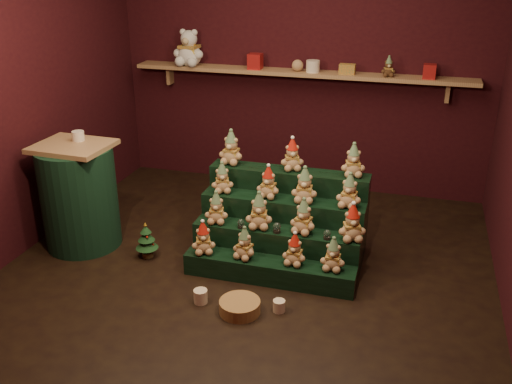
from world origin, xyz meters
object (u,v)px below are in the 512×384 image
(riser_tier_front, at_px, (269,271))
(white_bear, at_px, (189,43))
(snow_globe_a, at_px, (241,224))
(mug_right, at_px, (279,306))
(snow_globe_b, at_px, (277,228))
(mug_left, at_px, (201,296))
(snow_globe_c, at_px, (327,234))
(brown_bear, at_px, (388,67))
(mini_christmas_tree, at_px, (146,240))
(wicker_basket, at_px, (240,307))
(side_table, at_px, (79,196))

(riser_tier_front, bearing_deg, white_bear, 126.18)
(snow_globe_a, height_order, mug_right, snow_globe_a)
(riser_tier_front, height_order, snow_globe_b, snow_globe_b)
(riser_tier_front, distance_m, mug_left, 0.62)
(snow_globe_b, relative_size, snow_globe_c, 1.08)
(snow_globe_b, distance_m, brown_bear, 2.16)
(riser_tier_front, height_order, mini_christmas_tree, mini_christmas_tree)
(brown_bear, bearing_deg, white_bear, 166.00)
(snow_globe_b, height_order, mini_christmas_tree, snow_globe_b)
(wicker_basket, bearing_deg, side_table, 159.41)
(riser_tier_front, xyz_separation_m, white_bear, (-1.43, 1.95, 1.47))
(snow_globe_b, bearing_deg, mug_right, -73.60)
(mini_christmas_tree, xyz_separation_m, wicker_basket, (1.03, -0.57, -0.11))
(snow_globe_b, xyz_separation_m, mini_christmas_tree, (-1.14, -0.08, -0.24))
(wicker_basket, bearing_deg, white_bear, 118.65)
(snow_globe_a, height_order, mug_left, snow_globe_a)
(riser_tier_front, height_order, snow_globe_c, snow_globe_c)
(mini_christmas_tree, bearing_deg, snow_globe_b, 4.02)
(side_table, bearing_deg, snow_globe_a, 2.83)
(snow_globe_b, xyz_separation_m, brown_bear, (0.67, 1.79, 1.01))
(mini_christmas_tree, xyz_separation_m, mug_left, (0.70, -0.53, -0.11))
(snow_globe_c, relative_size, brown_bear, 0.41)
(wicker_basket, distance_m, brown_bear, 2.91)
(snow_globe_a, xyz_separation_m, mini_christmas_tree, (-0.84, -0.08, -0.24))
(side_table, distance_m, brown_bear, 3.21)
(snow_globe_a, bearing_deg, wicker_basket, -73.43)
(riser_tier_front, height_order, wicker_basket, riser_tier_front)
(white_bear, height_order, brown_bear, white_bear)
(snow_globe_b, height_order, snow_globe_c, snow_globe_b)
(snow_globe_a, relative_size, wicker_basket, 0.25)
(snow_globe_a, height_order, white_bear, white_bear)
(riser_tier_front, distance_m, mini_christmas_tree, 1.13)
(riser_tier_front, xyz_separation_m, mug_right, (0.18, -0.40, -0.04))
(snow_globe_b, distance_m, mini_christmas_tree, 1.17)
(snow_globe_a, relative_size, brown_bear, 0.39)
(snow_globe_c, distance_m, mini_christmas_tree, 1.58)
(riser_tier_front, distance_m, wicker_basket, 0.50)
(snow_globe_b, relative_size, wicker_basket, 0.29)
(riser_tier_front, height_order, brown_bear, brown_bear)
(snow_globe_b, bearing_deg, mug_left, -125.65)
(riser_tier_front, bearing_deg, wicker_basket, -100.67)
(riser_tier_front, relative_size, mug_left, 13.14)
(mug_right, xyz_separation_m, wicker_basket, (-0.28, -0.09, 0.00))
(snow_globe_a, bearing_deg, side_table, -179.43)
(side_table, bearing_deg, mug_right, -13.14)
(side_table, relative_size, mug_left, 8.97)
(mini_christmas_tree, bearing_deg, side_table, 174.35)
(mini_christmas_tree, xyz_separation_m, white_bear, (-0.30, 1.87, 1.40))
(snow_globe_b, bearing_deg, riser_tier_front, -97.12)
(wicker_basket, bearing_deg, mug_right, 18.66)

